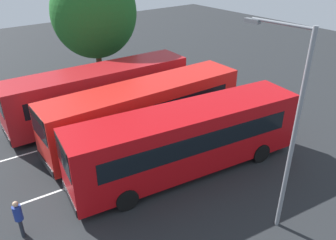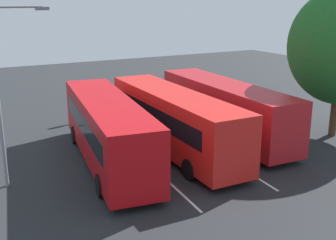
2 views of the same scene
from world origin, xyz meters
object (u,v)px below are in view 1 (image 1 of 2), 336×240
bus_center_right (187,138)px  pedestrian (18,216)px  bus_center_left (145,110)px  depot_tree (94,13)px  street_lamp (290,122)px  bus_far_left (100,92)px

bus_center_right → pedestrian: bus_center_right is taller
bus_center_left → depot_tree: size_ratio=1.32×
bus_center_left → bus_center_right: same height
bus_center_left → bus_center_right: bearing=89.4°
bus_center_left → depot_tree: depot_tree is taller
bus_center_left → bus_center_right: (0.15, 3.70, 0.00)m
pedestrian → street_lamp: (-8.11, 5.29, 3.51)m
bus_center_right → pedestrian: bearing=4.3°
bus_center_left → street_lamp: (-0.32, 8.40, 2.68)m
street_lamp → bus_far_left: bearing=-0.5°
pedestrian → bus_center_left: bearing=33.9°
bus_far_left → pedestrian: 9.94m
bus_center_right → pedestrian: (7.64, -0.59, -0.83)m
bus_far_left → bus_center_left: 3.94m
bus_center_right → depot_tree: bearing=-91.2°
bus_center_left → street_lamp: 8.83m
bus_far_left → pedestrian: size_ratio=7.07×
bus_center_right → street_lamp: street_lamp is taller
pedestrian → depot_tree: (-10.01, -12.90, 4.38)m
pedestrian → street_lamp: size_ratio=0.21×
bus_center_right → depot_tree: depot_tree is taller
bus_far_left → depot_tree: depot_tree is taller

